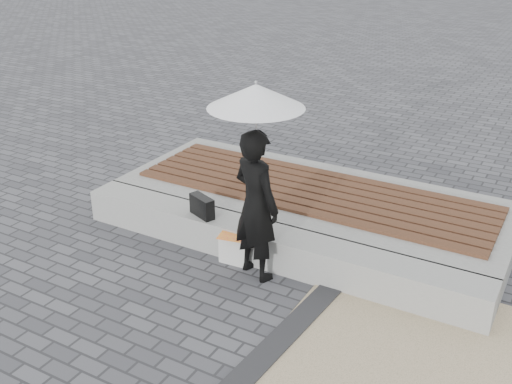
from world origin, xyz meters
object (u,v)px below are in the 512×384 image
(woman, at_px, (256,205))
(canvas_tote, at_px, (235,249))
(seating_ledge, at_px, (268,245))
(handbag, at_px, (202,206))
(parasol, at_px, (256,96))

(woman, relative_size, canvas_tote, 4.64)
(seating_ledge, height_order, woman, woman)
(woman, relative_size, handbag, 4.75)
(parasol, height_order, handbag, parasol)
(parasol, relative_size, handbag, 3.53)
(woman, relative_size, parasol, 1.35)
(seating_ledge, distance_m, parasol, 1.86)
(handbag, bearing_deg, parasol, 6.88)
(handbag, height_order, canvas_tote, handbag)
(parasol, bearing_deg, seating_ledge, 93.19)
(handbag, xyz_separation_m, canvas_tote, (0.54, -0.16, -0.34))
(handbag, bearing_deg, woman, 6.88)
(canvas_tote, bearing_deg, woman, -17.37)
(handbag, distance_m, canvas_tote, 0.66)
(parasol, bearing_deg, canvas_tote, 166.01)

